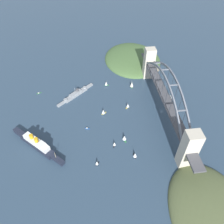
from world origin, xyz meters
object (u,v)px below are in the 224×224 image
small_boat_4 (39,93)px  small_boat_9 (97,163)px  harbor_arch_bridge (165,96)px  small_boat_0 (114,144)px  seaplane_taxiing_near_bridge (172,98)px  small_boat_7 (128,105)px  small_boat_3 (87,128)px  ocean_liner (37,144)px  small_boat_6 (103,112)px  small_boat_1 (135,155)px  small_boat_5 (132,84)px  small_boat_2 (124,138)px  naval_cruiser (76,94)px  small_boat_8 (106,83)px

small_boat_4 → small_boat_9: 179.20m
harbor_arch_bridge → small_boat_0: size_ratio=33.99×
seaplane_taxiing_near_bridge → small_boat_7: bearing=97.9°
seaplane_taxiing_near_bridge → small_boat_3: (-48.92, 144.88, -1.33)m
ocean_liner → small_boat_6: (52.28, -95.42, -1.44)m
small_boat_0 → small_boat_1: 32.50m
seaplane_taxiing_near_bridge → small_boat_7: (-10.70, 77.25, 1.86)m
small_boat_5 → small_boat_6: small_boat_5 is taller
harbor_arch_bridge → small_boat_1: 102.97m
small_boat_3 → small_boat_2: bearing=-118.0°
small_boat_7 → small_boat_9: small_boat_7 is taller
naval_cruiser → small_boat_4: (13.28, 64.42, -2.23)m
small_boat_3 → small_boat_9: small_boat_9 is taller
small_boat_2 → small_boat_3: size_ratio=1.43×
small_boat_4 → small_boat_5: size_ratio=0.66×
naval_cruiser → small_boat_2: 125.75m
seaplane_taxiing_near_bridge → small_boat_7: 78.01m
small_boat_4 → small_boat_9: size_ratio=1.08×
naval_cruiser → small_boat_7: bearing=-116.3°
small_boat_7 → small_boat_8: 68.54m
small_boat_9 → small_boat_6: bearing=-10.7°
ocean_liner → small_boat_7: bearing=-65.5°
small_boat_2 → small_boat_9: 54.21m
harbor_arch_bridge → naval_cruiser: bearing=67.2°
small_boat_3 → small_boat_9: 63.04m
small_boat_3 → small_boat_7: small_boat_7 is taller
seaplane_taxiing_near_bridge → small_boat_4: seaplane_taxiing_near_bridge is taller
harbor_arch_bridge → seaplane_taxiing_near_bridge: (26.44, -24.95, -28.78)m
naval_cruiser → small_boat_9: (-141.68, -25.54, 0.74)m
small_boat_2 → small_boat_3: (27.07, 51.01, -3.63)m
small_boat_6 → naval_cruiser: bearing=39.8°
small_boat_3 → small_boat_4: size_ratio=0.86×
small_boat_1 → small_boat_7: size_ratio=1.07×
small_boat_0 → small_boat_7: small_boat_7 is taller
naval_cruiser → small_boat_3: size_ratio=8.68×
small_boat_2 → small_boat_4: bearing=47.6°
small_boat_3 → small_boat_5: (90.30, -84.23, 4.95)m
seaplane_taxiing_near_bridge → small_boat_4: bearing=79.0°
harbor_arch_bridge → small_boat_8: harbor_arch_bridge is taller
seaplane_taxiing_near_bridge → small_boat_1: size_ratio=1.28×
ocean_liner → small_boat_1: bearing=-104.3°
ocean_liner → small_boat_3: ocean_liner is taller
ocean_liner → small_boat_3: 72.90m
small_boat_4 → seaplane_taxiing_near_bridge: bearing=-101.0°
small_boat_4 → small_boat_7: bearing=-110.2°
small_boat_1 → small_boat_9: (-5.35, 50.22, -0.63)m
naval_cruiser → small_boat_5: size_ratio=4.95×
ocean_liner → small_boat_8: bearing=-40.9°
small_boat_8 → small_boat_5: bearing=-102.8°
small_boat_0 → small_boat_8: bearing=-1.4°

